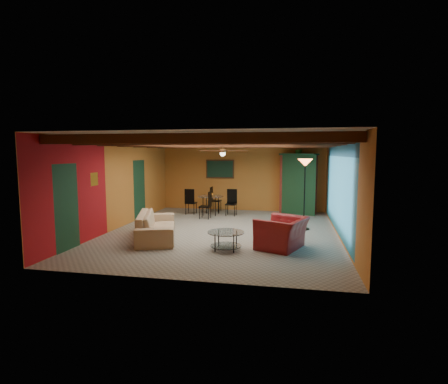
% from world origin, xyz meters
% --- Properties ---
extents(room, '(6.52, 8.01, 2.71)m').
position_xyz_m(room, '(0.00, 0.11, 2.36)').
color(room, gray).
rests_on(room, ground).
extents(sofa, '(1.66, 2.57, 0.70)m').
position_xyz_m(sofa, '(-1.60, -1.10, 0.35)').
color(sofa, tan).
rests_on(sofa, ground).
extents(armchair, '(1.37, 1.45, 0.75)m').
position_xyz_m(armchair, '(1.75, -1.48, 0.38)').
color(armchair, maroon).
rests_on(armchair, ground).
extents(coffee_table, '(0.89, 0.89, 0.45)m').
position_xyz_m(coffee_table, '(0.45, -1.87, 0.22)').
color(coffee_table, silver).
rests_on(coffee_table, ground).
extents(dining_table, '(1.94, 1.94, 0.98)m').
position_xyz_m(dining_table, '(-0.99, 2.69, 0.49)').
color(dining_table, silver).
rests_on(dining_table, ground).
extents(armoire, '(1.40, 1.04, 2.22)m').
position_xyz_m(armoire, '(2.20, 3.70, 1.11)').
color(armoire, maroon).
rests_on(armoire, ground).
extents(floor_lamp, '(0.46, 0.46, 2.13)m').
position_xyz_m(floor_lamp, '(2.34, 0.79, 1.07)').
color(floor_lamp, black).
rests_on(floor_lamp, ground).
extents(ceiling_fan, '(1.50, 1.50, 0.44)m').
position_xyz_m(ceiling_fan, '(0.00, 0.00, 2.36)').
color(ceiling_fan, '#472614').
rests_on(ceiling_fan, ceiling).
extents(painting, '(1.05, 0.03, 0.65)m').
position_xyz_m(painting, '(-0.90, 3.96, 1.65)').
color(painting, black).
rests_on(painting, wall_back).
extents(potted_plant, '(0.45, 0.40, 0.46)m').
position_xyz_m(potted_plant, '(2.20, 3.70, 2.44)').
color(potted_plant, '#26661E').
rests_on(potted_plant, armoire).
extents(vase, '(0.21, 0.21, 0.18)m').
position_xyz_m(vase, '(-0.99, 2.69, 1.07)').
color(vase, orange).
rests_on(vase, dining_table).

